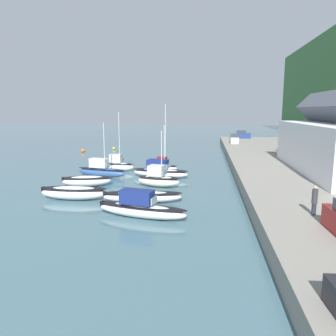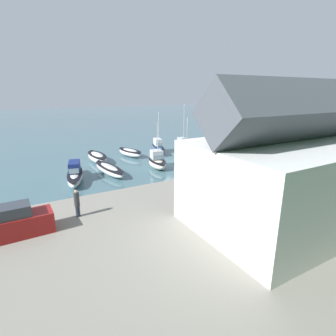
{
  "view_description": "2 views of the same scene",
  "coord_description": "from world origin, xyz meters",
  "px_view_note": "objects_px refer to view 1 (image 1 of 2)",
  "views": [
    {
      "loc": [
        39.42,
        6.55,
        8.91
      ],
      "look_at": [
        0.78,
        1.94,
        2.02
      ],
      "focal_mm": 35.0,
      "sensor_mm": 36.0,
      "label": 1
    },
    {
      "loc": [
        18.48,
        33.46,
        10.54
      ],
      "look_at": [
        3.17,
        6.17,
        1.43
      ],
      "focal_mm": 28.0,
      "sensor_mm": 36.0,
      "label": 2
    }
  ],
  "objects_px": {
    "moored_boat_2": "(158,179)",
    "moored_boat_5": "(117,165)",
    "parked_car_1": "(234,139)",
    "moored_boat_6": "(101,170)",
    "mooring_buoy_0": "(114,148)",
    "moored_boat_1": "(160,171)",
    "moored_boat_7": "(87,181)",
    "moored_boat_0": "(163,166)",
    "moored_boat_8": "(74,192)",
    "mooring_buoy_1": "(83,151)",
    "parked_car_0": "(242,135)",
    "person_on_quay": "(315,200)",
    "moored_boat_4": "(141,208)",
    "moored_boat_3": "(142,196)"
  },
  "relations": [
    {
      "from": "moored_boat_2",
      "to": "moored_boat_5",
      "type": "distance_m",
      "value": 11.76
    },
    {
      "from": "parked_car_1",
      "to": "moored_boat_6",
      "type": "bearing_deg",
      "value": -120.5
    },
    {
      "from": "moored_boat_5",
      "to": "moored_boat_6",
      "type": "xyz_separation_m",
      "value": [
        4.53,
        -0.97,
        -0.0
      ]
    },
    {
      "from": "moored_boat_5",
      "to": "mooring_buoy_0",
      "type": "distance_m",
      "value": 27.13
    },
    {
      "from": "moored_boat_1",
      "to": "moored_boat_7",
      "type": "bearing_deg",
      "value": -42.91
    },
    {
      "from": "moored_boat_0",
      "to": "parked_car_1",
      "type": "height_order",
      "value": "moored_boat_0"
    },
    {
      "from": "moored_boat_1",
      "to": "parked_car_1",
      "type": "bearing_deg",
      "value": 169.99
    },
    {
      "from": "moored_boat_8",
      "to": "mooring_buoy_0",
      "type": "xyz_separation_m",
      "value": [
        -41.63,
        -7.86,
        -0.43
      ]
    },
    {
      "from": "moored_boat_2",
      "to": "mooring_buoy_1",
      "type": "height_order",
      "value": "moored_boat_2"
    },
    {
      "from": "moored_boat_5",
      "to": "parked_car_1",
      "type": "height_order",
      "value": "moored_boat_5"
    },
    {
      "from": "moored_boat_2",
      "to": "moored_boat_5",
      "type": "height_order",
      "value": "moored_boat_5"
    },
    {
      "from": "moored_boat_2",
      "to": "moored_boat_6",
      "type": "height_order",
      "value": "moored_boat_6"
    },
    {
      "from": "moored_boat_6",
      "to": "moored_boat_8",
      "type": "xyz_separation_m",
      "value": [
        11.2,
        0.81,
        -0.22
      ]
    },
    {
      "from": "moored_boat_6",
      "to": "parked_car_0",
      "type": "height_order",
      "value": "moored_boat_6"
    },
    {
      "from": "moored_boat_2",
      "to": "person_on_quay",
      "type": "xyz_separation_m",
      "value": [
        13.54,
        13.4,
        1.61
      ]
    },
    {
      "from": "moored_boat_8",
      "to": "parked_car_1",
      "type": "height_order",
      "value": "parked_car_1"
    },
    {
      "from": "parked_car_1",
      "to": "mooring_buoy_1",
      "type": "xyz_separation_m",
      "value": [
        9.6,
        -32.55,
        -1.97
      ]
    },
    {
      "from": "moored_boat_5",
      "to": "moored_boat_4",
      "type": "bearing_deg",
      "value": 22.59
    },
    {
      "from": "moored_boat_8",
      "to": "person_on_quay",
      "type": "height_order",
      "value": "person_on_quay"
    },
    {
      "from": "moored_boat_7",
      "to": "moored_boat_6",
      "type": "bearing_deg",
      "value": 166.36
    },
    {
      "from": "moored_boat_6",
      "to": "moored_boat_8",
      "type": "distance_m",
      "value": 11.23
    },
    {
      "from": "moored_boat_4",
      "to": "parked_car_0",
      "type": "bearing_deg",
      "value": -179.7
    },
    {
      "from": "person_on_quay",
      "to": "moored_boat_2",
      "type": "bearing_deg",
      "value": -135.3
    },
    {
      "from": "moored_boat_2",
      "to": "moored_boat_8",
      "type": "relative_size",
      "value": 0.95
    },
    {
      "from": "moored_boat_8",
      "to": "parked_car_1",
      "type": "bearing_deg",
      "value": 155.55
    },
    {
      "from": "moored_boat_4",
      "to": "mooring_buoy_0",
      "type": "bearing_deg",
      "value": -147.96
    },
    {
      "from": "moored_boat_4",
      "to": "person_on_quay",
      "type": "bearing_deg",
      "value": 94.21
    },
    {
      "from": "moored_boat_0",
      "to": "moored_boat_6",
      "type": "relative_size",
      "value": 1.33
    },
    {
      "from": "moored_boat_3",
      "to": "person_on_quay",
      "type": "bearing_deg",
      "value": 58.34
    },
    {
      "from": "moored_boat_0",
      "to": "moored_boat_3",
      "type": "relative_size",
      "value": 1.22
    },
    {
      "from": "moored_boat_1",
      "to": "moored_boat_8",
      "type": "bearing_deg",
      "value": -20.95
    },
    {
      "from": "parked_car_0",
      "to": "person_on_quay",
      "type": "xyz_separation_m",
      "value": [
        66.04,
        -1.61,
        0.18
      ]
    },
    {
      "from": "moored_boat_2",
      "to": "person_on_quay",
      "type": "relative_size",
      "value": 3.09
    },
    {
      "from": "person_on_quay",
      "to": "mooring_buoy_1",
      "type": "xyz_separation_m",
      "value": [
        -43.05,
        -34.11,
        -2.15
      ]
    },
    {
      "from": "moored_boat_7",
      "to": "moored_boat_5",
      "type": "bearing_deg",
      "value": 160.95
    },
    {
      "from": "moored_boat_3",
      "to": "mooring_buoy_1",
      "type": "relative_size",
      "value": 10.47
    },
    {
      "from": "moored_boat_5",
      "to": "moored_boat_8",
      "type": "xyz_separation_m",
      "value": [
        15.73,
        -0.16,
        -0.22
      ]
    },
    {
      "from": "moored_boat_7",
      "to": "parked_car_1",
      "type": "height_order",
      "value": "parked_car_1"
    },
    {
      "from": "moored_boat_2",
      "to": "moored_boat_8",
      "type": "xyz_separation_m",
      "value": [
        6.65,
        -7.64,
        -0.22
      ]
    },
    {
      "from": "moored_boat_6",
      "to": "parked_car_0",
      "type": "xyz_separation_m",
      "value": [
        -47.96,
        23.46,
        1.42
      ]
    },
    {
      "from": "moored_boat_3",
      "to": "mooring_buoy_0",
      "type": "xyz_separation_m",
      "value": [
        -41.9,
        -14.94,
        -0.31
      ]
    },
    {
      "from": "moored_boat_7",
      "to": "parked_car_1",
      "type": "relative_size",
      "value": 1.46
    },
    {
      "from": "mooring_buoy_0",
      "to": "moored_boat_7",
      "type": "bearing_deg",
      "value": 11.09
    },
    {
      "from": "moored_boat_2",
      "to": "mooring_buoy_1",
      "type": "distance_m",
      "value": 36.06
    },
    {
      "from": "moored_boat_3",
      "to": "parked_car_0",
      "type": "distance_m",
      "value": 61.45
    },
    {
      "from": "moored_boat_7",
      "to": "mooring_buoy_0",
      "type": "bearing_deg",
      "value": 177.84
    },
    {
      "from": "moored_boat_1",
      "to": "moored_boat_2",
      "type": "distance_m",
      "value": 5.19
    },
    {
      "from": "moored_boat_5",
      "to": "person_on_quay",
      "type": "height_order",
      "value": "moored_boat_5"
    },
    {
      "from": "moored_boat_5",
      "to": "person_on_quay",
      "type": "distance_m",
      "value": 30.82
    },
    {
      "from": "moored_boat_8",
      "to": "mooring_buoy_1",
      "type": "distance_m",
      "value": 38.45
    }
  ]
}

